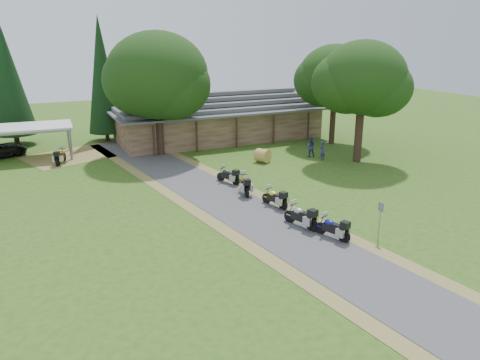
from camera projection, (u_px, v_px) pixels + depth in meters
name	position (u px, v px, depth m)	size (l,w,h in m)	color
ground	(285.00, 234.00, 25.37)	(120.00, 120.00, 0.00)	#2E5116
driveway	(245.00, 211.00, 28.63)	(46.00, 46.00, 0.00)	#404042
lodge	(218.00, 115.00, 47.82)	(21.40, 9.40, 4.90)	brown
carport	(33.00, 142.00, 40.62)	(6.56, 4.37, 2.84)	silver
motorcycle_row_a	(332.00, 227.00, 24.66)	(1.93, 0.63, 1.32)	#11168D
motorcycle_row_b	(301.00, 215.00, 26.11)	(2.10, 0.68, 1.44)	#9B9CA1
motorcycle_row_c	(275.00, 197.00, 29.21)	(1.92, 0.63, 1.31)	yellow
motorcycle_row_d	(245.00, 183.00, 31.61)	(2.12, 0.69, 1.45)	#C36118
motorcycle_row_e	(228.00, 175.00, 33.84)	(1.88, 0.61, 1.28)	black
motorcycle_carport_a	(60.00, 156.00, 38.96)	(2.03, 0.66, 1.39)	#DFBC07
person_a	(322.00, 149.00, 40.09)	(0.56, 0.41, 1.98)	navy
person_b	(310.00, 145.00, 41.12)	(0.59, 0.42, 2.07)	navy
hay_bale	(263.00, 156.00, 39.43)	(1.14, 1.14, 1.05)	#A47A3C
sign_post	(380.00, 221.00, 24.32)	(0.38, 0.06, 2.12)	gray
oak_lodge_left	(158.00, 91.00, 40.41)	(8.80, 8.80, 11.30)	#133510
oak_lodge_right	(334.00, 90.00, 44.79)	(7.05, 7.05, 10.58)	#133510
oak_driveway	(362.00, 94.00, 38.11)	(7.01, 7.01, 11.35)	#133510
cedar_near	(102.00, 79.00, 45.84)	(3.39, 3.39, 12.24)	black
cedar_far	(9.00, 87.00, 44.16)	(4.23, 4.23, 11.17)	black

